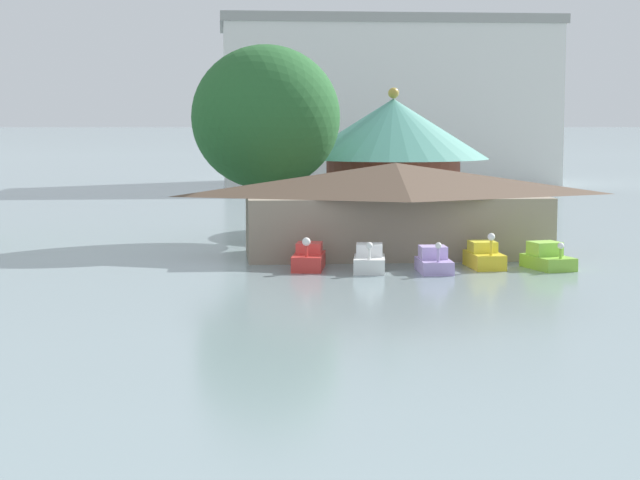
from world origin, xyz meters
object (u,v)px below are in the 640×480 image
pedal_boat_white (369,261)px  boathouse (395,207)px  green_roof_pavilion (393,154)px  pedal_boat_lavender (434,262)px  pedal_boat_yellow (484,257)px  shoreline_tree_mid (266,117)px  pedal_boat_red (309,258)px  pedal_boat_lime (547,258)px  background_building_block (385,102)px

pedal_boat_white → boathouse: size_ratio=0.17×
boathouse → green_roof_pavilion: green_roof_pavilion is taller
pedal_boat_white → pedal_boat_lavender: (3.00, -0.39, -0.04)m
pedal_boat_lavender → pedal_boat_yellow: pedal_boat_yellow is taller
pedal_boat_lavender → pedal_boat_yellow: (2.73, 1.32, 0.04)m
pedal_boat_white → shoreline_tree_mid: shoreline_tree_mid is taller
boathouse → green_roof_pavilion: size_ratio=1.38×
pedal_boat_white → pedal_boat_yellow: pedal_boat_yellow is taller
pedal_boat_red → green_roof_pavilion: green_roof_pavilion is taller
pedal_boat_red → pedal_boat_white: pedal_boat_red is taller
pedal_boat_lavender → shoreline_tree_mid: (-7.29, 13.38, 6.77)m
pedal_boat_lime → pedal_boat_white: bearing=-101.4°
pedal_boat_lavender → green_roof_pavilion: 19.43m
shoreline_tree_mid → pedal_boat_red: bearing=-82.7°
pedal_boat_red → pedal_boat_lavender: 5.97m
pedal_boat_red → boathouse: bearing=143.3°
pedal_boat_yellow → background_building_block: background_building_block is taller
pedal_boat_red → pedal_boat_white: size_ratio=1.15×
background_building_block → pedal_boat_yellow: bearing=-94.6°
boathouse → shoreline_tree_mid: bearing=132.1°
pedal_boat_yellow → shoreline_tree_mid: size_ratio=0.26×
green_roof_pavilion → background_building_block: background_building_block is taller
pedal_boat_white → shoreline_tree_mid: 15.25m
pedal_boat_yellow → pedal_boat_lime: pedal_boat_yellow is taller
pedal_boat_lime → green_roof_pavilion: bearing=-178.9°
pedal_boat_lavender → background_building_block: bearing=174.4°
pedal_boat_lavender → boathouse: size_ratio=0.16×
green_roof_pavilion → pedal_boat_yellow: bearing=-84.5°
pedal_boat_red → background_building_block: bearing=178.1°
pedal_boat_white → pedal_boat_lime: bearing=99.9°
boathouse → green_roof_pavilion: (1.86, 12.64, 2.39)m
pedal_boat_lavender → pedal_boat_lime: 5.69m
shoreline_tree_mid → background_building_block: bearing=74.7°
pedal_boat_yellow → pedal_boat_white: bearing=-82.5°
boathouse → background_building_block: size_ratio=0.46×
green_roof_pavilion → pedal_boat_red: bearing=-111.4°
pedal_boat_red → green_roof_pavilion: bearing=168.2°
pedal_boat_white → pedal_boat_yellow: bearing=107.4°
pedal_boat_yellow → pedal_boat_lime: (2.93, -0.67, -0.01)m
pedal_boat_red → background_building_block: size_ratio=0.09×
pedal_boat_yellow → boathouse: (-3.56, 4.93, 2.05)m
pedal_boat_lime → green_roof_pavilion: green_roof_pavilion is taller
pedal_boat_lime → shoreline_tree_mid: shoreline_tree_mid is taller
pedal_boat_lime → green_roof_pavilion: (-4.62, 18.23, 4.46)m
pedal_boat_yellow → pedal_boat_lime: size_ratio=0.95×
green_roof_pavilion → shoreline_tree_mid: (-8.32, -5.50, 2.29)m
pedal_boat_white → pedal_boat_red: bearing=-104.0°
pedal_boat_red → background_building_block: background_building_block is taller
pedal_boat_white → pedal_boat_lavender: size_ratio=1.01×
shoreline_tree_mid → pedal_boat_lime: bearing=-44.5°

